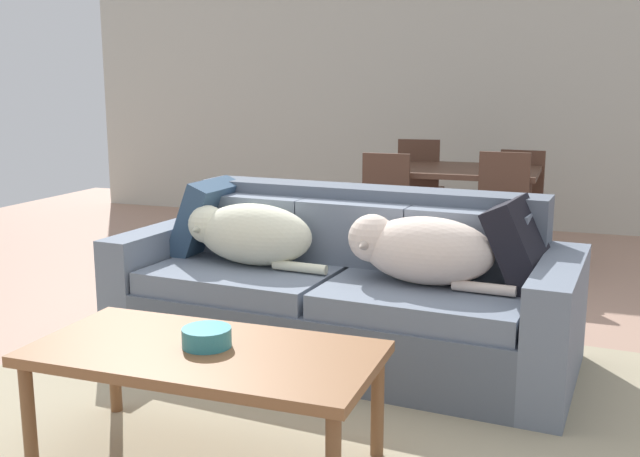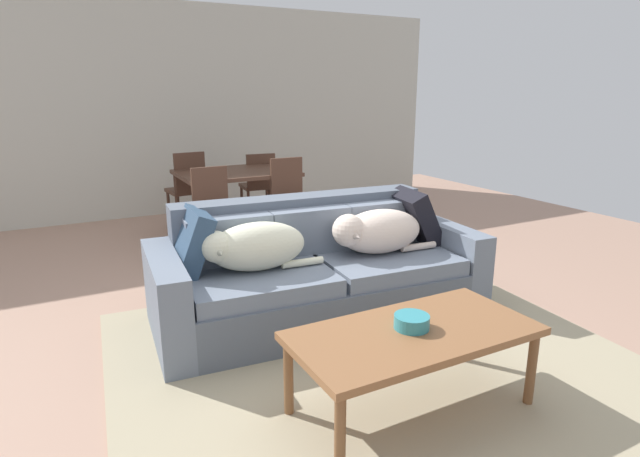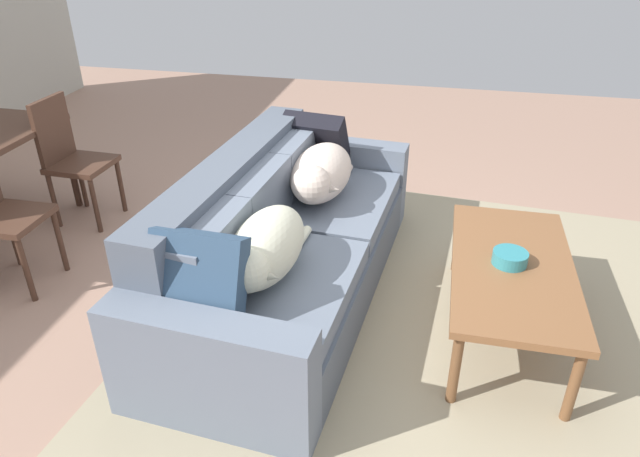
% 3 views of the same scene
% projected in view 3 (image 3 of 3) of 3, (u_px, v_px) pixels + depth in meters
% --- Properties ---
extents(ground_plane, '(10.00, 10.00, 0.00)m').
position_uv_depth(ground_plane, '(299.00, 309.00, 3.41)').
color(ground_plane, tan).
extents(area_rug, '(3.32, 3.10, 0.01)m').
position_uv_depth(area_rug, '(420.00, 309.00, 3.40)').
color(area_rug, tan).
rests_on(area_rug, ground).
extents(couch, '(2.41, 1.16, 0.85)m').
position_uv_depth(couch, '(282.00, 247.00, 3.41)').
color(couch, slate).
rests_on(couch, ground).
extents(dog_on_left_cushion, '(0.82, 0.37, 0.33)m').
position_uv_depth(dog_on_left_cushion, '(265.00, 249.00, 2.81)').
color(dog_on_left_cushion, beige).
rests_on(dog_on_left_cushion, couch).
extents(dog_on_right_cushion, '(0.82, 0.41, 0.32)m').
position_uv_depth(dog_on_right_cushion, '(321.00, 174.00, 3.59)').
color(dog_on_right_cushion, beige).
rests_on(dog_on_right_cushion, couch).
extents(throw_pillow_by_left_arm, '(0.30, 0.44, 0.45)m').
position_uv_depth(throw_pillow_by_left_arm, '(197.00, 280.00, 2.53)').
color(throw_pillow_by_left_arm, '#304A65').
rests_on(throw_pillow_by_left_arm, couch).
extents(throw_pillow_by_right_arm, '(0.37, 0.47, 0.45)m').
position_uv_depth(throw_pillow_by_right_arm, '(316.00, 143.00, 4.00)').
color(throw_pillow_by_right_arm, black).
rests_on(throw_pillow_by_right_arm, couch).
extents(coffee_table, '(1.26, 0.62, 0.46)m').
position_uv_depth(coffee_table, '(512.00, 272.00, 3.02)').
color(coffee_table, brown).
rests_on(coffee_table, ground).
extents(bowl_on_coffee_table, '(0.18, 0.18, 0.07)m').
position_uv_depth(bowl_on_coffee_table, '(510.00, 258.00, 2.98)').
color(bowl_on_coffee_table, teal).
rests_on(bowl_on_coffee_table, coffee_table).
extents(dining_chair_near_right, '(0.41, 0.41, 0.92)m').
position_uv_depth(dining_chair_near_right, '(71.00, 155.00, 4.16)').
color(dining_chair_near_right, '#4C3023').
rests_on(dining_chair_near_right, ground).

